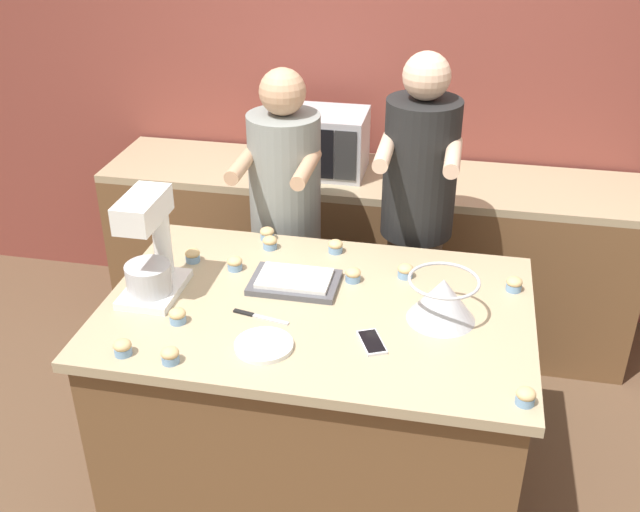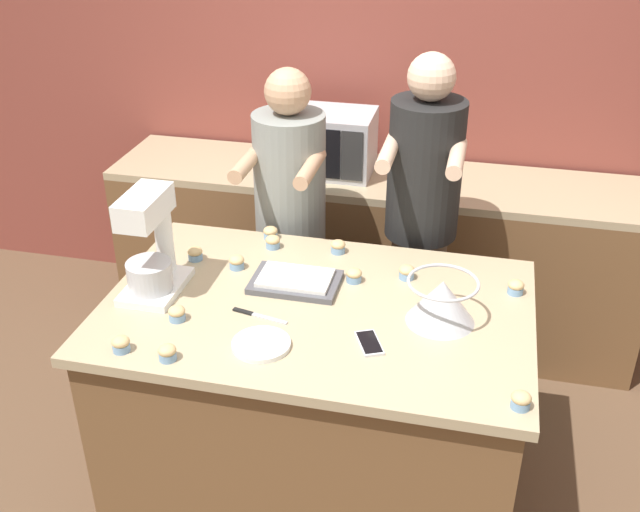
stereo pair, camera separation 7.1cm
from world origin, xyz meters
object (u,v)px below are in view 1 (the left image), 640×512
at_px(stand_mixer, 150,251).
at_px(cupcake_3, 335,246).
at_px(cupcake_2, 270,242).
at_px(person_right, 416,233).
at_px(microwave_oven, 314,142).
at_px(cupcake_9, 178,316).
at_px(cupcake_5, 405,271).
at_px(cupcake_0, 514,284).
at_px(cupcake_8, 123,347).
at_px(cupcake_7, 193,255).
at_px(cell_phone, 372,342).
at_px(cupcake_4, 353,275).
at_px(cupcake_11, 526,396).
at_px(person_left, 286,232).
at_px(knife, 257,316).
at_px(cupcake_1, 267,233).
at_px(baking_tray, 295,281).
at_px(mixing_bowl, 442,299).
at_px(small_plate, 264,345).
at_px(cupcake_6, 235,263).
at_px(cupcake_10, 170,355).

relative_size(stand_mixer, cupcake_3, 6.62).
bearing_deg(cupcake_2, person_right, 30.96).
relative_size(microwave_oven, cupcake_3, 8.81).
bearing_deg(cupcake_9, cupcake_5, 32.06).
bearing_deg(cupcake_0, cupcake_5, 177.67).
distance_m(person_right, cupcake_8, 1.46).
bearing_deg(cupcake_7, cell_phone, -27.90).
height_order(cupcake_4, cupcake_11, same).
height_order(person_left, cupcake_7, person_left).
relative_size(knife, cupcake_1, 3.54).
relative_size(cupcake_9, cupcake_11, 1.00).
relative_size(cupcake_0, cupcake_5, 1.00).
bearing_deg(baking_tray, cell_phone, -42.88).
bearing_deg(microwave_oven, cupcake_0, -46.61).
relative_size(mixing_bowl, small_plate, 1.27).
bearing_deg(microwave_oven, small_plate, -84.14).
relative_size(person_left, knife, 7.46).
bearing_deg(stand_mixer, cupcake_11, -15.62).
distance_m(cupcake_6, cupcake_10, 0.63).
distance_m(mixing_bowl, small_plate, 0.65).
xyz_separation_m(cupcake_3, cupcake_8, (-0.57, -0.84, 0.00)).
relative_size(small_plate, cupcake_9, 3.27).
relative_size(cupcake_0, cupcake_11, 1.00).
relative_size(person_left, cupcake_11, 26.43).
relative_size(person_left, cupcake_1, 26.43).
distance_m(cupcake_0, cupcake_9, 1.27).
height_order(small_plate, cupcake_8, cupcake_8).
bearing_deg(cell_phone, cupcake_4, 108.14).
relative_size(person_right, cupcake_6, 28.04).
relative_size(mixing_bowl, cupcake_9, 4.13).
height_order(person_right, small_plate, person_right).
xyz_separation_m(cupcake_9, cupcake_11, (1.20, -0.21, 0.00)).
relative_size(small_plate, cupcake_3, 3.27).
distance_m(cell_phone, small_plate, 0.37).
bearing_deg(cupcake_4, mixing_bowl, -29.82).
distance_m(cupcake_3, cupcake_8, 1.01).
xyz_separation_m(person_left, cupcake_11, (1.04, -1.16, 0.13)).
xyz_separation_m(cell_phone, cupcake_1, (-0.55, 0.67, 0.02)).
bearing_deg(cupcake_9, cupcake_2, 73.27).
relative_size(cupcake_2, cupcake_8, 1.00).
xyz_separation_m(cupcake_2, cupcake_4, (0.39, -0.19, 0.00)).
relative_size(microwave_oven, cupcake_7, 8.81).
distance_m(microwave_oven, cupcake_3, 0.95).
distance_m(cupcake_1, cupcake_5, 0.65).
distance_m(cupcake_4, cupcake_5, 0.21).
xyz_separation_m(small_plate, cupcake_10, (-0.28, -0.14, 0.02)).
distance_m(stand_mixer, cupcake_10, 0.48).
xyz_separation_m(cupcake_4, cupcake_11, (0.63, -0.61, 0.00)).
relative_size(cupcake_1, cupcake_4, 1.00).
height_order(cupcake_1, cupcake_4, same).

